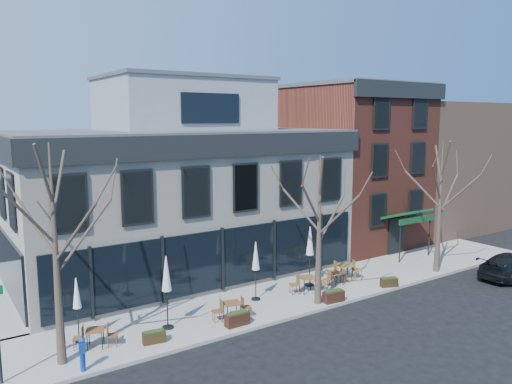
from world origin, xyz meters
TOP-DOWN VIEW (x-y plane):
  - ground at (0.00, 0.00)m, footprint 120.00×120.00m
  - sidewalk_front at (3.25, -2.15)m, footprint 33.50×4.70m
  - corner_building at (0.07, 5.07)m, footprint 18.39×10.39m
  - red_brick_building at (13.00, 4.98)m, footprint 8.20×11.78m
  - bg_building at (23.00, 6.00)m, footprint 12.00×12.00m
  - tree_corner at (-8.49, -3.20)m, footprint 3.93×3.98m
  - tree_mid at (3.01, -3.90)m, footprint 3.50×3.55m
  - tree_right at (12.01, -3.90)m, footprint 3.72×3.77m
  - call_box at (-8.03, -4.20)m, footprint 0.25×0.25m
  - cafe_set_0 at (-7.12, -2.63)m, footprint 1.72×1.05m
  - cafe_set_2 at (-1.38, -3.25)m, footprint 1.85×0.87m
  - cafe_set_3 at (3.54, -2.50)m, footprint 1.94×1.01m
  - cafe_set_4 at (5.54, -2.47)m, footprint 1.57×0.66m
  - cafe_set_5 at (6.53, -2.05)m, footprint 1.98×1.23m
  - umbrella_0 at (-7.50, -1.67)m, footprint 0.41×0.41m
  - umbrella_1 at (-4.10, -2.53)m, footprint 0.50×0.50m
  - umbrella_2 at (0.82, -1.86)m, footprint 0.46×0.46m
  - umbrella_3 at (4.32, -1.72)m, footprint 0.51×0.51m
  - planter_0 at (-5.11, -3.51)m, footprint 0.93×0.49m
  - planter_1 at (-1.53, -3.93)m, footprint 1.05×0.43m
  - planter_2 at (3.74, -4.20)m, footprint 1.09×0.54m
  - planter_3 at (7.64, -4.20)m, footprint 0.96×0.65m

SIDE VIEW (x-z plane):
  - ground at x=0.00m, z-range 0.00..0.00m
  - sidewalk_front at x=3.25m, z-range 0.00..0.15m
  - planter_0 at x=-5.11m, z-range 0.15..0.65m
  - planter_3 at x=7.64m, z-range 0.15..0.65m
  - planter_2 at x=3.74m, z-range 0.15..0.73m
  - planter_1 at x=-1.53m, z-range 0.15..0.74m
  - cafe_set_4 at x=5.54m, z-range 0.16..0.98m
  - cafe_set_0 at x=-7.12m, z-range 0.16..1.05m
  - cafe_set_2 at x=-1.38m, z-range 0.16..1.11m
  - cafe_set_3 at x=3.54m, z-range 0.16..1.16m
  - cafe_set_5 at x=6.53m, z-range 0.16..1.19m
  - call_box at x=-8.03m, z-range 0.19..1.44m
  - umbrella_0 at x=-7.50m, z-range 0.68..3.26m
  - umbrella_2 at x=0.82m, z-range 0.74..3.62m
  - umbrella_1 at x=-4.10m, z-range 0.79..3.91m
  - umbrella_3 at x=4.32m, z-range 0.80..3.96m
  - tree_mid at x=3.01m, z-range 0.27..7.31m
  - tree_right at x=12.01m, z-range 0.28..7.76m
  - tree_corner at x=-8.49m, z-range 0.29..8.21m
  - corner_building at x=0.07m, z-range -0.83..10.27m
  - bg_building at x=23.00m, z-range 0.00..10.00m
  - red_brick_building at x=13.00m, z-range 0.05..11.22m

